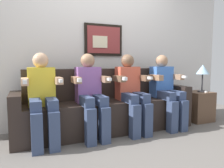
{
  "coord_description": "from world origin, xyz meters",
  "views": [
    {
      "loc": [
        -1.1,
        -2.45,
        0.98
      ],
      "look_at": [
        0.0,
        0.15,
        0.7
      ],
      "focal_mm": 33.48,
      "sensor_mm": 36.0,
      "label": 1
    }
  ],
  "objects": [
    {
      "name": "person_rightmost",
      "position": [
        0.9,
        0.16,
        0.61
      ],
      "size": [
        0.46,
        0.56,
        1.11
      ],
      "color": "#3F72CC",
      "rests_on": "ground_plane"
    },
    {
      "name": "table_lamp",
      "position": [
        1.67,
        0.19,
        0.86
      ],
      "size": [
        0.22,
        0.22,
        0.46
      ],
      "color": "#333338",
      "rests_on": "side_table_right"
    },
    {
      "name": "person_left_center",
      "position": [
        -0.3,
        0.16,
        0.61
      ],
      "size": [
        0.46,
        0.56,
        1.11
      ],
      "color": "#8C59A5",
      "rests_on": "ground_plane"
    },
    {
      "name": "person_right_center",
      "position": [
        0.3,
        0.16,
        0.61
      ],
      "size": [
        0.46,
        0.56,
        1.11
      ],
      "color": "#D8593F",
      "rests_on": "ground_plane"
    },
    {
      "name": "back_wall_assembly",
      "position": [
        0.0,
        0.76,
        1.3
      ],
      "size": [
        4.95,
        0.1,
        2.6
      ],
      "color": "silver",
      "rests_on": "ground_plane"
    },
    {
      "name": "spare_remote_on_table",
      "position": [
        1.67,
        0.15,
        0.51
      ],
      "size": [
        0.04,
        0.13,
        0.02
      ],
      "primitive_type": "cube",
      "color": "white",
      "rests_on": "side_table_right"
    },
    {
      "name": "ground_plane",
      "position": [
        0.0,
        0.0,
        0.0
      ],
      "size": [
        6.44,
        6.44,
        0.0
      ],
      "primitive_type": "plane",
      "color": "#66605B"
    },
    {
      "name": "person_leftmost",
      "position": [
        -0.9,
        0.16,
        0.61
      ],
      "size": [
        0.46,
        0.56,
        1.11
      ],
      "color": "yellow",
      "rests_on": "ground_plane"
    },
    {
      "name": "side_table_right",
      "position": [
        1.63,
        0.22,
        0.25
      ],
      "size": [
        0.4,
        0.4,
        0.5
      ],
      "color": "brown",
      "rests_on": "ground_plane"
    },
    {
      "name": "couch",
      "position": [
        0.0,
        0.33,
        0.31
      ],
      "size": [
        2.55,
        0.58,
        0.9
      ],
      "color": "#2D231E",
      "rests_on": "ground_plane"
    }
  ]
}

